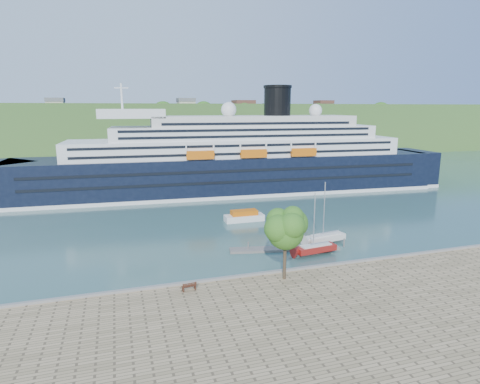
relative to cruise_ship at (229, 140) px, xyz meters
The scene contains 10 objects.
ground 57.69m from the cruise_ship, 96.84° to the right, with size 400.00×400.00×0.00m, color #315854.
far_hillside 89.72m from the cruise_ship, 94.26° to the left, with size 400.00×50.00×24.00m, color #326026.
quay_coping 57.61m from the cruise_ship, 96.82° to the right, with size 220.00×0.50×0.30m, color slate.
cruise_ship is the anchor object (origin of this frame).
park_bench 62.56m from the cruise_ship, 110.13° to the right, with size 1.78×0.73×1.14m, color #4A2315, non-canonical shape.
promenade_tree 59.03m from the cruise_ship, 98.81° to the right, with size 6.14×6.14×10.17m, color #255B18, non-canonical shape.
floating_pontoon 47.87m from the cruise_ship, 94.55° to the right, with size 17.53×2.14×0.39m, color gray, non-canonical shape.
sailboat_red 49.78m from the cruise_ship, 89.81° to the right, with size 7.23×2.01×9.34m, color maroon, non-canonical shape.
sailboat_white_far 45.94m from the cruise_ship, 84.81° to the right, with size 7.75×2.15×10.00m, color silver, non-canonical shape.
tender_launch 30.98m from the cruise_ship, 99.56° to the right, with size 7.94×2.72×2.19m, color #D7600C, non-canonical shape.
Camera 1 is at (-21.67, -45.90, 22.18)m, focal length 30.00 mm.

